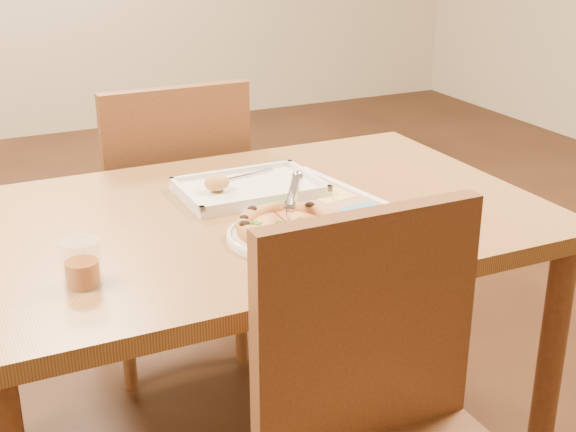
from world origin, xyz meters
name	(u,v)px	position (x,y,z in m)	size (l,w,h in m)	color
dining_table	(250,247)	(0.00, 0.00, 0.63)	(1.30, 0.85, 0.72)	olive
chair_near	(392,415)	(0.00, -0.60, 0.57)	(0.42, 0.42, 0.47)	brown
chair_far	(170,193)	(0.00, 0.60, 0.57)	(0.42, 0.42, 0.47)	brown
plate	(288,236)	(0.01, -0.17, 0.73)	(0.25, 0.25, 0.01)	silver
pizza	(288,226)	(0.02, -0.17, 0.74)	(0.22, 0.22, 0.03)	#C58A43
pizza_cutter	(292,197)	(0.04, -0.14, 0.80)	(0.09, 0.12, 0.08)	silver
appetizer_tray	(247,189)	(0.04, 0.11, 0.73)	(0.33, 0.22, 0.06)	silver
glass_tumbler	(82,266)	(-0.41, -0.21, 0.76)	(0.07, 0.07, 0.09)	#7D3809
menu	(306,202)	(0.14, -0.01, 0.72)	(0.31, 0.43, 0.01)	white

